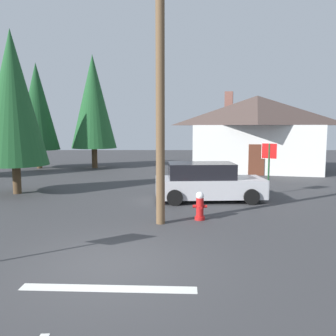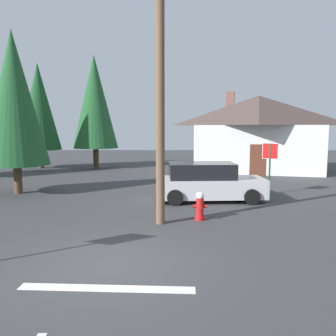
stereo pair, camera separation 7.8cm
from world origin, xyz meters
The scene contains 10 objects.
ground_plane centered at (0.00, 0.00, -0.05)m, with size 80.00×80.00×0.10m, color #38383A.
lane_stop_bar centered at (0.17, -1.29, 0.00)m, with size 3.42×0.30×0.01m, color silver.
fire_hydrant centered at (2.36, 3.82, 0.47)m, with size 0.48×0.41×0.95m.
utility_pole centered at (1.06, 3.35, 4.47)m, with size 1.60×0.28×8.59m.
stop_sign_far centered at (5.91, 8.39, 1.69)m, with size 0.62×0.42×2.37m.
house centered at (7.59, 17.80, 2.76)m, with size 10.19×8.34×5.74m.
parked_car centered at (2.93, 6.99, 0.76)m, with size 4.62×2.27×1.60m.
pine_tree_mid_left centered at (-5.79, 8.50, 4.40)m, with size 2.99×2.99×7.48m.
pine_tree_short_left centered at (-8.51, 18.75, 4.60)m, with size 3.13×3.13×7.82m.
pine_tree_far_center centered at (-4.39, 19.04, 4.97)m, with size 3.38×3.38×8.45m.
Camera 1 is at (1.36, -7.77, 3.09)m, focal length 37.82 mm.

